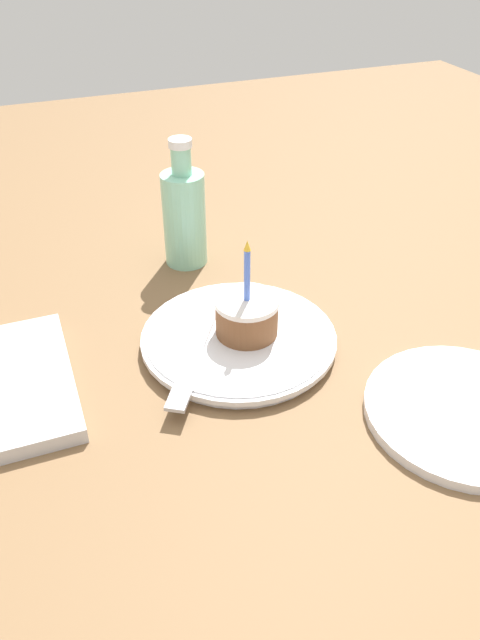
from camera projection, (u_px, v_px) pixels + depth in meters
The scene contains 6 objects.
ground_plane at pixel (221, 361), 0.83m from camera, with size 2.40×2.40×0.04m.
plate at pixel (240, 341), 0.82m from camera, with size 0.26×0.26×0.02m.
cake_slice at pixel (248, 317), 0.80m from camera, with size 0.08×0.08×0.14m.
fork at pixel (193, 363), 0.76m from camera, with size 0.18×0.12×0.00m.
bottle at pixel (184, 215), 0.96m from camera, with size 0.07×0.07×0.20m.
side_plate at pixel (464, 412), 0.72m from camera, with size 0.23×0.23×0.01m.
Camera 1 is at (0.61, -0.21, 0.51)m, focal length 35.00 mm.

